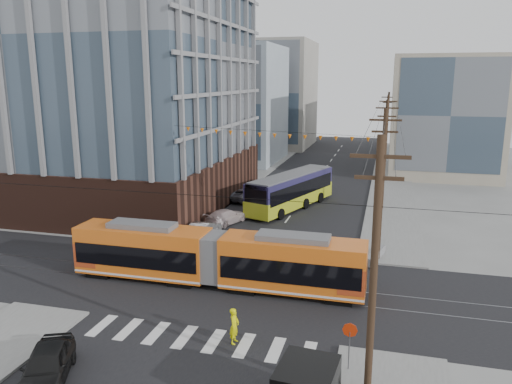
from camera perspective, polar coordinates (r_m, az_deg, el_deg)
ground at (r=29.16m, az=-4.31°, el=-13.64°), size 160.00×160.00×0.00m
office_building at (r=56.68m, az=-18.51°, el=13.52°), size 30.00×25.00×28.60m
bg_bldg_nw_near at (r=80.91m, az=-3.76°, el=9.98°), size 18.00×16.00×18.00m
bg_bldg_ne_near at (r=73.14m, az=20.75°, el=8.10°), size 14.00×14.00×16.00m
bg_bldg_nw_far at (r=99.29m, az=1.65°, el=11.10°), size 16.00×18.00×20.00m
bg_bldg_ne_far at (r=93.26m, az=20.76°, el=8.33°), size 16.00×16.00×14.00m
utility_pole_near at (r=20.05m, az=13.28°, el=-9.43°), size 0.30×0.30×11.00m
utility_pole_far at (r=80.95m, az=14.75°, el=7.11°), size 0.30×0.30×11.00m
streetcar at (r=32.14m, az=-4.69°, el=-7.52°), size 18.92×2.68×3.64m
city_bus at (r=50.95m, az=4.05°, el=0.17°), size 6.97×13.21×3.69m
black_sedan at (r=24.74m, az=-22.81°, el=-17.78°), size 3.58×4.99×1.58m
parked_car_silver at (r=41.70m, az=-6.10°, el=-4.34°), size 1.93×4.51×1.44m
parked_car_white at (r=45.67m, az=-3.47°, el=-2.82°), size 3.31×5.06×1.36m
parked_car_grey at (r=54.23m, az=-1.06°, el=-0.28°), size 3.66×5.38×1.37m
pedestrian at (r=25.79m, az=-2.50°, el=-15.03°), size 0.49×0.71×1.86m
stop_sign at (r=23.82m, az=10.59°, el=-17.25°), size 0.69×0.69×2.24m
jersey_barrier at (r=37.62m, az=13.43°, el=-7.14°), size 1.71×3.67×0.72m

